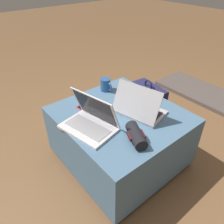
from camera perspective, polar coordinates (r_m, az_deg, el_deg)
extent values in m
plane|color=brown|center=(1.85, 1.88, -12.00)|extent=(14.00, 14.00, 0.00)
cube|color=#2A3D4E|center=(1.83, 1.90, -11.47)|extent=(0.82, 0.77, 0.05)
cube|color=slate|center=(1.68, 2.04, -6.06)|extent=(0.86, 0.81, 0.41)
cube|color=silver|center=(1.42, -6.24, -4.13)|extent=(0.38, 0.30, 0.02)
cube|color=#9E9EA3|center=(1.41, -6.43, -3.95)|extent=(0.32, 0.19, 0.00)
cube|color=silver|center=(1.39, -4.40, 1.12)|extent=(0.35, 0.16, 0.22)
cube|color=black|center=(1.39, -4.53, 0.98)|extent=(0.31, 0.14, 0.19)
cube|color=#B7B7BC|center=(1.57, 7.31, 0.21)|extent=(0.38, 0.30, 0.02)
cube|color=#232328|center=(1.57, 7.44, 0.59)|extent=(0.32, 0.19, 0.00)
cube|color=#B7B7BC|center=(1.46, 6.32, 2.61)|extent=(0.35, 0.18, 0.21)
cube|color=#B23D93|center=(1.47, 6.40, 2.61)|extent=(0.31, 0.16, 0.18)
cube|color=red|center=(1.64, -6.61, 1.73)|extent=(0.08, 0.15, 0.01)
cube|color=black|center=(1.64, -6.62, 1.87)|extent=(0.07, 0.14, 0.00)
cube|color=#23234C|center=(2.12, 8.88, 1.59)|extent=(0.36, 0.23, 0.41)
cube|color=#1E1E41|center=(2.23, 11.00, 0.78)|extent=(0.28, 0.10, 0.18)
torus|color=#23234C|center=(2.00, 9.46, 7.04)|extent=(0.10, 0.03, 0.10)
cylinder|color=black|center=(1.31, 6.32, -6.08)|extent=(0.21, 0.15, 0.08)
cube|color=#441B20|center=(1.31, 6.32, -6.08)|extent=(0.11, 0.12, 0.02)
cylinder|color=#285693|center=(1.81, -1.73, 7.18)|extent=(0.08, 0.08, 0.10)
torus|color=#285693|center=(1.78, -0.83, 6.65)|extent=(0.07, 0.01, 0.07)
cube|color=#564C47|center=(2.84, 25.16, 3.40)|extent=(1.40, 0.50, 0.04)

